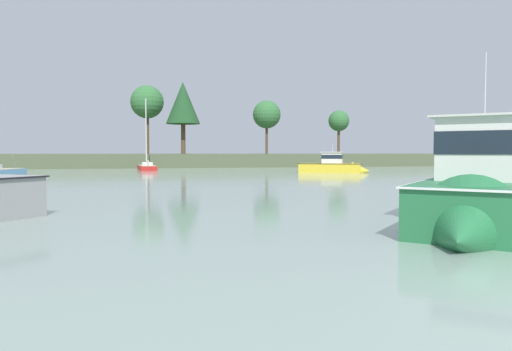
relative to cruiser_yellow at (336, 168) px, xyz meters
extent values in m
cube|color=#4C563D|center=(-13.37, 43.84, 0.44)|extent=(178.07, 51.15, 1.83)
cylinder|color=#999999|center=(-31.33, -1.51, 4.09)|extent=(0.87, 2.62, 7.70)
cube|color=gold|center=(-0.56, 0.30, -0.26)|extent=(6.58, 4.81, 1.53)
cone|color=gold|center=(2.24, -1.21, -0.26)|extent=(2.44, 2.46, 1.84)
cube|color=black|center=(-0.56, 0.30, 0.48)|extent=(6.73, 4.95, 0.05)
cube|color=silver|center=(-0.34, 0.18, 1.08)|extent=(2.59, 2.42, 1.14)
cube|color=#19232D|center=(-0.34, 0.18, 1.20)|extent=(2.64, 2.46, 0.41)
cube|color=beige|center=(-0.34, 0.18, 1.68)|extent=(2.93, 2.76, 0.06)
cylinder|color=silver|center=(-0.34, 0.18, 2.13)|extent=(0.03, 0.03, 0.83)
cube|color=#B2231E|center=(-19.32, 12.16, -0.40)|extent=(2.37, 6.40, 0.91)
cube|color=#CCB78E|center=(-19.32, 12.16, 0.08)|extent=(2.12, 6.01, 0.04)
cube|color=silver|center=(-19.30, 11.85, 0.29)|extent=(1.30, 1.47, 0.38)
cylinder|color=silver|center=(-19.37, 12.66, 4.12)|extent=(0.13, 0.13, 8.05)
cylinder|color=silver|center=(-19.26, 11.41, 0.57)|extent=(0.31, 2.51, 0.10)
cylinder|color=silver|center=(-19.26, 11.41, 0.62)|extent=(0.33, 2.26, 0.14)
cylinder|color=#999999|center=(-19.47, 13.91, 4.10)|extent=(0.23, 2.52, 8.01)
cube|color=#236B3D|center=(-9.71, -34.68, -0.18)|extent=(7.85, 8.04, 2.06)
cone|color=#236B3D|center=(-12.58, -37.70, -0.18)|extent=(3.51, 3.50, 2.62)
cube|color=silver|center=(-9.71, -34.68, 0.82)|extent=(8.05, 8.25, 0.05)
cube|color=silver|center=(-9.80, -34.77, 1.75)|extent=(3.42, 3.43, 1.80)
cube|color=#19232D|center=(-9.80, -34.77, 1.93)|extent=(3.49, 3.50, 0.65)
cube|color=beige|center=(-9.80, -34.77, 2.68)|extent=(3.90, 3.90, 0.06)
cylinder|color=silver|center=(-9.80, -34.77, 3.64)|extent=(0.03, 0.03, 1.87)
sphere|color=red|center=(15.00, 0.77, -0.41)|extent=(0.41, 0.41, 0.41)
torus|color=#333338|center=(15.00, 0.77, -0.16)|extent=(0.12, 0.12, 0.02)
cylinder|color=brown|center=(-13.25, 34.00, 5.49)|extent=(0.74, 0.74, 8.28)
cone|color=#1E4723|center=(-13.25, 34.00, 9.90)|extent=(5.70, 5.70, 6.96)
cylinder|color=brown|center=(3.00, 41.11, 4.49)|extent=(0.47, 0.47, 6.27)
sphere|color=#336B38|center=(3.00, 41.11, 8.80)|extent=(5.26, 5.26, 5.26)
cylinder|color=brown|center=(-19.06, 38.75, 5.23)|extent=(0.56, 0.56, 7.77)
sphere|color=#336B38|center=(-19.06, 38.75, 10.40)|extent=(5.72, 5.72, 5.72)
cylinder|color=brown|center=(15.56, 36.27, 3.99)|extent=(0.48, 0.48, 5.27)
sphere|color=#336B38|center=(15.56, 36.27, 7.49)|extent=(3.86, 3.86, 3.86)
camera|label=1|loc=(-19.54, -47.02, 1.66)|focal=33.63mm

